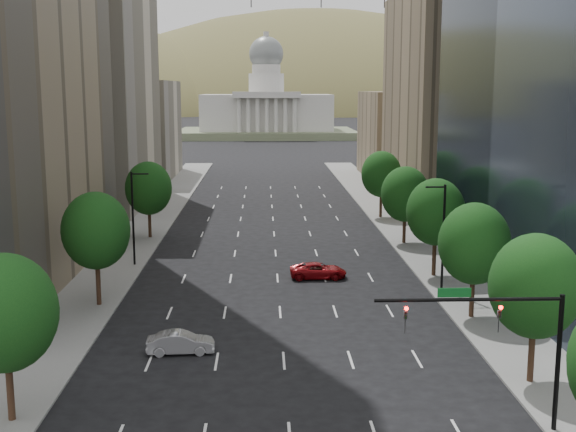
{
  "coord_description": "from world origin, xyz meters",
  "views": [
    {
      "loc": [
        -1.2,
        -3.12,
        16.7
      ],
      "look_at": [
        0.48,
        46.4,
        8.0
      ],
      "focal_mm": 45.62,
      "sensor_mm": 36.0,
      "label": 1
    }
  ],
  "objects": [
    {
      "name": "sidewalk_left",
      "position": [
        -15.5,
        60.0,
        0.07
      ],
      "size": [
        6.0,
        200.0,
        0.15
      ],
      "primitive_type": "cube",
      "color": "slate",
      "rests_on": "ground"
    },
    {
      "name": "sidewalk_right",
      "position": [
        15.5,
        60.0,
        0.07
      ],
      "size": [
        6.0,
        200.0,
        0.15
      ],
      "primitive_type": "cube",
      "color": "slate",
      "rests_on": "ground"
    },
    {
      "name": "midrise_cream_left",
      "position": [
        -25.0,
        103.0,
        17.5
      ],
      "size": [
        14.0,
        30.0,
        35.0
      ],
      "primitive_type": "cube",
      "color": "beige",
      "rests_on": "ground"
    },
    {
      "name": "filler_left",
      "position": [
        -25.0,
        136.0,
        9.0
      ],
      "size": [
        14.0,
        26.0,
        18.0
      ],
      "primitive_type": "cube",
      "color": "beige",
      "rests_on": "ground"
    },
    {
      "name": "parking_tan_right",
      "position": [
        25.0,
        100.0,
        15.0
      ],
      "size": [
        14.0,
        30.0,
        30.0
      ],
      "primitive_type": "cube",
      "color": "#8C7759",
      "rests_on": "ground"
    },
    {
      "name": "filler_right",
      "position": [
        25.0,
        133.0,
        8.0
      ],
      "size": [
        14.0,
        26.0,
        16.0
      ],
      "primitive_type": "cube",
      "color": "#8C7759",
      "rests_on": "ground"
    },
    {
      "name": "tree_right_1",
      "position": [
        14.0,
        36.0,
        5.75
      ],
      "size": [
        5.2,
        5.2,
        8.75
      ],
      "color": "#382316",
      "rests_on": "ground"
    },
    {
      "name": "tree_right_2",
      "position": [
        14.0,
        48.0,
        5.6
      ],
      "size": [
        5.2,
        5.2,
        8.61
      ],
      "color": "#382316",
      "rests_on": "ground"
    },
    {
      "name": "tree_right_3",
      "position": [
        14.0,
        60.0,
        5.89
      ],
      "size": [
        5.2,
        5.2,
        8.89
      ],
      "color": "#382316",
      "rests_on": "ground"
    },
    {
      "name": "tree_right_4",
      "position": [
        14.0,
        74.0,
        5.46
      ],
      "size": [
        5.2,
        5.2,
        8.46
      ],
      "color": "#382316",
      "rests_on": "ground"
    },
    {
      "name": "tree_right_5",
      "position": [
        14.0,
        90.0,
        5.75
      ],
      "size": [
        5.2,
        5.2,
        8.75
      ],
      "color": "#382316",
      "rests_on": "ground"
    },
    {
      "name": "tree_left_0",
      "position": [
        -14.0,
        32.0,
        5.75
      ],
      "size": [
        5.2,
        5.2,
        8.75
      ],
      "color": "#382316",
      "rests_on": "ground"
    },
    {
      "name": "tree_left_1",
      "position": [
        -14.0,
        52.0,
        5.96
      ],
      "size": [
        5.2,
        5.2,
        8.97
      ],
      "color": "#382316",
      "rests_on": "ground"
    },
    {
      "name": "tree_left_2",
      "position": [
        -14.0,
        78.0,
        5.68
      ],
      "size": [
        5.2,
        5.2,
        8.68
      ],
      "color": "#382316",
      "rests_on": "ground"
    },
    {
      "name": "streetlight_rn",
      "position": [
        13.44,
        55.0,
        4.84
      ],
      "size": [
        1.7,
        0.2,
        9.0
      ],
      "color": "black",
      "rests_on": "ground"
    },
    {
      "name": "streetlight_ln",
      "position": [
        -13.44,
        65.0,
        4.84
      ],
      "size": [
        1.7,
        0.2,
        9.0
      ],
      "color": "black",
      "rests_on": "ground"
    },
    {
      "name": "traffic_signal",
      "position": [
        10.53,
        30.0,
        5.17
      ],
      "size": [
        9.12,
        0.4,
        7.38
      ],
      "color": "black",
      "rests_on": "ground"
    },
    {
      "name": "capitol",
      "position": [
        0.0,
        249.71,
        8.58
      ],
      "size": [
        60.0,
        40.0,
        35.2
      ],
      "color": "#596647",
      "rests_on": "ground"
    },
    {
      "name": "foothills",
      "position": [
        34.67,
        599.39,
        -37.78
      ],
      "size": [
        720.0,
        413.0,
        263.0
      ],
      "color": "olive",
      "rests_on": "ground"
    },
    {
      "name": "car_silver",
      "position": [
        -6.54,
        41.51,
        0.71
      ],
      "size": [
        4.37,
        1.75,
        1.41
      ],
      "primitive_type": "imported",
      "rotation": [
        0.0,
        0.0,
        1.63
      ],
      "color": "#99999E",
      "rests_on": "ground"
    },
    {
      "name": "car_red_far",
      "position": [
        3.62,
        59.87,
        0.7
      ],
      "size": [
        5.04,
        2.37,
        1.39
      ],
      "primitive_type": "imported",
      "rotation": [
        0.0,
        0.0,
        1.58
      ],
      "color": "maroon",
      "rests_on": "ground"
    }
  ]
}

